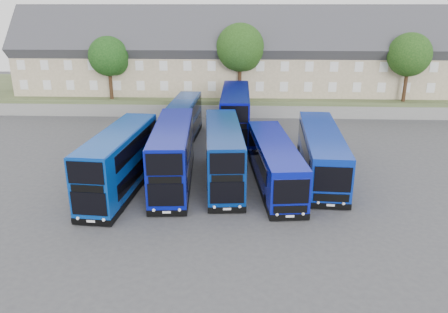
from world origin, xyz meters
The scene contains 15 objects.
ground centered at (0.00, 0.00, 0.00)m, with size 120.00×120.00×0.00m, color #404044.
retaining_wall centered at (0.00, 24.00, 0.75)m, with size 70.00×0.40×1.50m, color slate.
earth_bank centered at (0.00, 34.00, 1.00)m, with size 80.00×20.00×2.00m, color #454F2C.
terrace_row centered at (6.00, 30.00, 6.60)m, with size 66.00×10.40×11.20m.
dd_front_left centered at (-6.68, 1.50, 2.24)m, with size 3.56×11.64×4.56m.
dd_front_mid centered at (-2.96, 3.05, 2.28)m, with size 3.45×11.82×4.64m.
dd_front_right centered at (0.92, 3.52, 2.22)m, with size 3.55×11.52×4.51m.
dd_rear_left centered at (-3.60, 14.32, 2.00)m, with size 2.79×10.36×4.08m.
dd_rear_right centered at (1.63, 15.96, 2.39)m, with size 2.83×12.23×4.86m.
coach_east_a centered at (4.85, 3.23, 1.68)m, with size 3.91×12.75×3.43m.
coach_east_b centered at (8.79, 5.45, 1.80)m, with size 3.57×13.58×3.68m.
tree_west centered at (-13.85, 25.10, 7.05)m, with size 4.80×4.80×7.65m.
tree_mid centered at (2.15, 25.60, 8.07)m, with size 5.76×5.76×9.18m.
tree_east centered at (22.15, 25.10, 7.39)m, with size 5.12×5.12×8.16m.
tree_far centered at (28.15, 32.10, 7.73)m, with size 5.44×5.44×8.67m.
Camera 1 is at (2.27, -28.37, 13.44)m, focal length 35.00 mm.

